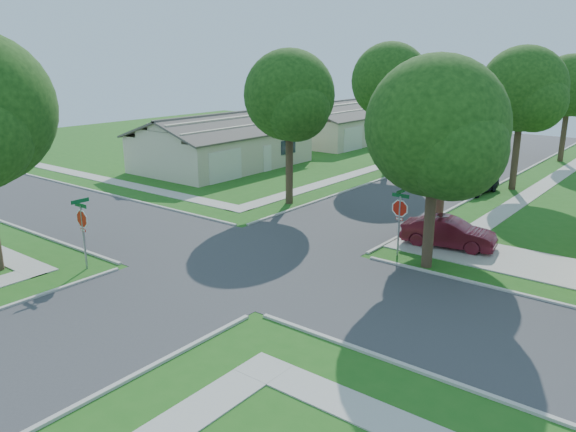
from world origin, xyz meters
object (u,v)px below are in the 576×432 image
at_px(tree_e_near, 447,119).
at_px(tree_e_far, 570,88).
at_px(car_curb_east, 477,183).
at_px(car_driveway, 449,233).
at_px(car_curb_west, 484,139).
at_px(stop_sign_sw, 82,222).
at_px(tree_w_near, 290,99).
at_px(house_nw_near, 223,148).
at_px(tree_w_mid, 391,85).
at_px(tree_ne_corner, 437,133).
at_px(tree_w_far, 458,90).
at_px(stop_sign_ne, 400,211).
at_px(tree_e_mid, 523,93).
at_px(house_nw_far, 340,127).

relative_size(tree_e_near, tree_e_far, 0.95).
bearing_deg(car_curb_east, car_driveway, -69.78).
relative_size(tree_e_far, car_curb_west, 1.86).
bearing_deg(stop_sign_sw, tree_w_near, 89.77).
xyz_separation_m(tree_e_far, house_nw_near, (-20.75, -19.01, -4.46)).
distance_m(tree_w_mid, tree_ne_corner, 20.10).
bearing_deg(tree_w_far, tree_w_near, -89.99).
xyz_separation_m(tree_e_far, car_curb_west, (-7.95, 4.18, -5.30)).
relative_size(stop_sign_sw, tree_ne_corner, 0.34).
bearing_deg(house_nw_near, car_curb_east, 10.30).
relative_size(stop_sign_ne, tree_e_mid, 0.32).
height_order(tree_e_mid, house_nw_far, tree_e_mid).
bearing_deg(tree_w_near, car_driveway, -9.85).
bearing_deg(house_nw_far, tree_w_far, 10.05).
bearing_deg(car_driveway, stop_sign_ne, 142.48).
height_order(tree_w_near, house_nw_far, tree_w_near).
distance_m(tree_w_near, car_curb_west, 29.72).
height_order(stop_sign_ne, tree_w_far, tree_w_far).
xyz_separation_m(stop_sign_ne, tree_e_far, (0.05, 29.31, 3.95)).
distance_m(tree_w_near, tree_w_mid, 12.01).
bearing_deg(car_curb_east, tree_w_far, 123.16).
relative_size(tree_w_near, house_nw_far, 0.66).
distance_m(tree_w_mid, car_curb_east, 10.09).
xyz_separation_m(tree_ne_corner, house_nw_far, (-22.35, 27.79, -4.08)).
height_order(tree_e_near, car_curb_west, tree_e_near).
distance_m(tree_e_far, house_nw_far, 21.31).
bearing_deg(tree_e_near, tree_w_far, 110.61).
relative_size(tree_e_near, tree_ne_corner, 0.96).
distance_m(car_driveway, car_curb_west, 32.37).
bearing_deg(house_nw_near, car_curb_west, 61.12).
xyz_separation_m(stop_sign_sw, car_curb_east, (7.90, 23.19, -1.36)).
bearing_deg(tree_w_mid, stop_sign_ne, -60.20).
bearing_deg(tree_e_mid, car_driveway, -84.87).
xyz_separation_m(tree_w_near, tree_w_far, (-0.01, 25.00, -0.61)).
bearing_deg(tree_e_near, house_nw_near, 163.89).
bearing_deg(tree_w_far, tree_e_far, 0.00).
xyz_separation_m(house_nw_near, car_curb_west, (12.79, 23.19, -0.83)).
bearing_deg(tree_ne_corner, car_curb_east, 102.48).
distance_m(tree_e_near, tree_w_mid, 15.26).
relative_size(tree_e_mid, tree_w_near, 1.03).
bearing_deg(tree_e_mid, tree_w_far, 125.90).
height_order(tree_w_near, car_curb_west, tree_w_near).
bearing_deg(car_driveway, tree_e_far, -7.00).
relative_size(tree_e_far, car_curb_east, 2.23).
bearing_deg(tree_w_far, car_curb_west, 70.88).
bearing_deg(car_curb_west, stop_sign_sw, 82.87).
bearing_deg(tree_w_far, stop_sign_ne, -72.30).
xyz_separation_m(tree_e_mid, car_curb_east, (-1.56, -2.52, -5.59)).
relative_size(tree_e_near, house_nw_far, 0.61).
relative_size(tree_e_near, car_curb_east, 2.12).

